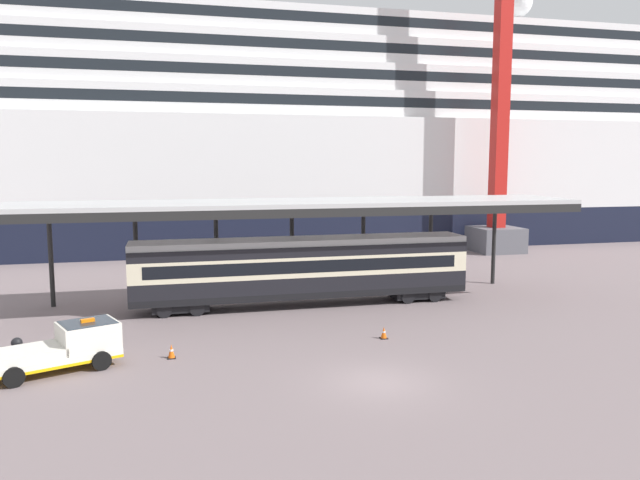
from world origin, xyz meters
name	(u,v)px	position (x,y,z in m)	size (l,w,h in m)	color
ground_plane	(379,382)	(0.00, 0.00, 0.00)	(400.00, 400.00, 0.00)	slate
cruise_ship	(148,140)	(-9.80, 47.86, 11.05)	(158.77, 27.40, 32.04)	black
platform_canopy	(301,206)	(-0.09, 14.02, 6.01)	(34.27, 6.43, 6.33)	#BBBBBB
train_carriage	(303,268)	(-0.09, 13.53, 2.30)	(20.18, 2.81, 4.11)	black
service_truck	(66,346)	(-12.20, 4.63, 0.99)	(5.58, 3.86, 2.02)	silver
traffic_cone_near	(384,333)	(2.26, 5.64, 0.29)	(0.36, 0.36, 0.59)	black
traffic_cone_mid	(171,351)	(-7.92, 5.02, 0.31)	(0.36, 0.36, 0.64)	black
dockside_crane	(514,40)	(24.13, 31.09, 20.13)	(19.42, 4.40, 62.47)	#595960
quay_bollard	(17,347)	(-14.53, 6.61, 0.52)	(0.48, 0.48, 0.96)	black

